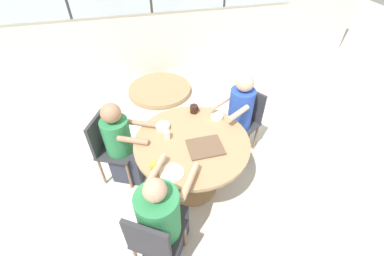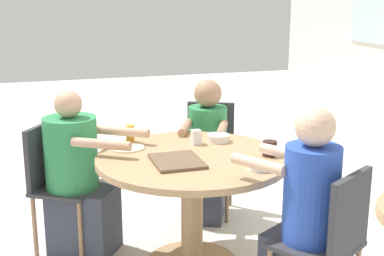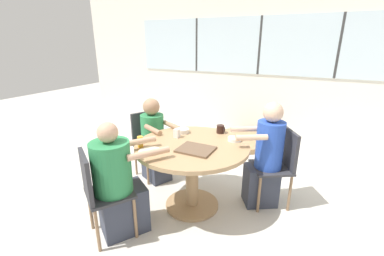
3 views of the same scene
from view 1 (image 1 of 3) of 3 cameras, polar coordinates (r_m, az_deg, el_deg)
ground_plane at (r=3.22m, az=0.00°, el=-12.56°), size 16.00×16.00×0.00m
dining_table at (r=2.78m, az=0.00°, el=-5.54°), size 1.20×1.20×0.76m
chair_for_woman_green_shirt at (r=3.39m, az=11.72°, el=2.59°), size 0.55×0.55×0.88m
chair_for_man_blue_shirt at (r=3.09m, az=-18.03°, el=-3.34°), size 0.53×0.53×0.88m
chair_for_man_teal_shirt at (r=2.32m, az=-8.45°, el=-23.27°), size 0.55×0.55×0.88m
person_woman_green_shirt at (r=3.27m, az=10.09°, el=1.57°), size 0.61×0.53×1.19m
person_man_blue_shirt at (r=3.04m, az=-15.14°, el=-4.19°), size 0.62×0.50×1.10m
person_man_teal_shirt at (r=2.41m, az=-6.54°, el=-20.17°), size 0.64×0.73×1.13m
food_tray_dark at (r=2.58m, az=2.97°, el=-4.25°), size 0.35×0.29×0.02m
coffee_mug at (r=2.99m, az=0.48°, el=4.25°), size 0.10×0.09×0.10m
juice_glass at (r=2.36m, az=-8.55°, el=-8.77°), size 0.06×0.06×0.12m
milk_carton_small at (r=2.66m, az=-5.68°, el=-1.53°), size 0.06×0.06×0.10m
bowl_white_shallow at (r=2.93m, az=5.56°, el=2.54°), size 0.14×0.14×0.04m
bowl_cereal at (r=2.79m, az=-6.53°, el=0.29°), size 0.15×0.15×0.05m
plate_tortillas at (r=2.37m, az=-4.54°, el=-9.87°), size 0.23×0.23×0.01m
folded_table_stack at (r=4.75m, az=-7.15°, el=8.44°), size 1.13×1.13×0.09m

